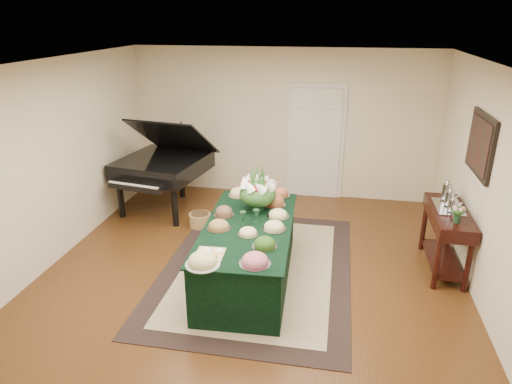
% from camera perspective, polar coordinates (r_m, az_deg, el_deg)
% --- Properties ---
extents(ground, '(6.00, 6.00, 0.00)m').
position_cam_1_polar(ground, '(6.17, -0.52, -10.12)').
color(ground, black).
rests_on(ground, ground).
extents(area_rug, '(2.49, 3.48, 0.01)m').
position_cam_1_polar(area_rug, '(6.27, 0.15, -9.50)').
color(area_rug, black).
rests_on(area_rug, ground).
extents(kitchen_doorway, '(1.05, 0.07, 2.10)m').
position_cam_1_polar(kitchen_doorway, '(8.44, 7.38, 6.05)').
color(kitchen_doorway, silver).
rests_on(kitchen_doorway, ground).
extents(buffet_table, '(1.18, 2.32, 0.78)m').
position_cam_1_polar(buffet_table, '(5.85, -0.95, -7.58)').
color(buffet_table, black).
rests_on(buffet_table, ground).
extents(food_platters, '(0.99, 2.39, 0.13)m').
position_cam_1_polar(food_platters, '(5.68, -0.75, -3.62)').
color(food_platters, '#B9B9C3').
rests_on(food_platters, buffet_table).
extents(cutting_board, '(0.32, 0.32, 0.10)m').
position_cam_1_polar(cutting_board, '(5.03, -5.76, -7.38)').
color(cutting_board, tan).
rests_on(cutting_board, buffet_table).
extents(green_goblets, '(0.23, 0.17, 0.18)m').
position_cam_1_polar(green_goblets, '(5.68, -0.80, -3.13)').
color(green_goblets, '#16371F').
rests_on(green_goblets, buffet_table).
extents(floral_centerpiece, '(0.51, 0.51, 0.51)m').
position_cam_1_polar(floral_centerpiece, '(5.99, 0.20, 0.32)').
color(floral_centerpiece, '#16371F').
rests_on(floral_centerpiece, buffet_table).
extents(grand_piano, '(1.64, 1.77, 1.65)m').
position_cam_1_polar(grand_piano, '(7.97, -11.58, 3.32)').
color(grand_piano, black).
rests_on(grand_piano, ground).
extents(wicker_basket, '(0.35, 0.35, 0.22)m').
position_cam_1_polar(wicker_basket, '(7.46, -7.00, -3.49)').
color(wicker_basket, olive).
rests_on(wicker_basket, ground).
extents(mahogany_sideboard, '(0.45, 1.24, 0.86)m').
position_cam_1_polar(mahogany_sideboard, '(6.48, 22.82, -3.71)').
color(mahogany_sideboard, black).
rests_on(mahogany_sideboard, ground).
extents(tea_service, '(0.34, 0.74, 0.30)m').
position_cam_1_polar(tea_service, '(6.42, 23.10, -0.95)').
color(tea_service, '#B9B9C3').
rests_on(tea_service, mahogany_sideboard).
extents(pink_bouquet, '(0.18, 0.18, 0.22)m').
position_cam_1_polar(pink_bouquet, '(6.01, 23.95, -2.22)').
color(pink_bouquet, '#16371F').
rests_on(pink_bouquet, mahogany_sideboard).
extents(wall_painting, '(0.05, 0.95, 0.75)m').
position_cam_1_polar(wall_painting, '(6.19, 26.25, 5.35)').
color(wall_painting, black).
rests_on(wall_painting, ground).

